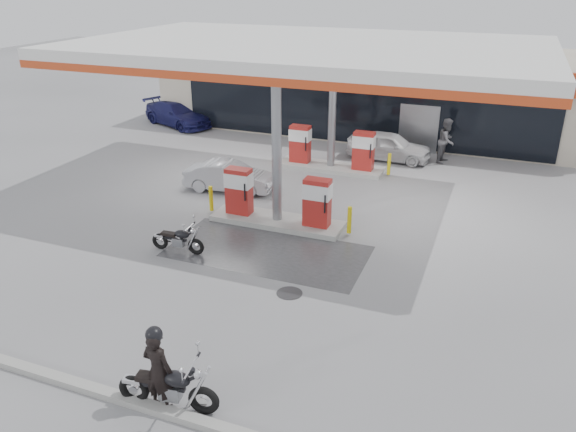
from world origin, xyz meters
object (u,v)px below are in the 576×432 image
parked_motorcycle (178,240)px  parked_car_left (178,114)px  pump_island_near (277,204)px  biker_main (158,370)px  main_motorcycle (170,388)px  sedan_white (389,146)px  attendant (447,141)px  hatchback_silver (229,176)px  pump_island_far (331,153)px

parked_motorcycle → parked_car_left: bearing=117.7°
pump_island_near → biker_main: size_ratio=2.94×
main_motorcycle → parked_car_left: parked_car_left is taller
parked_motorcycle → sedan_white: sedan_white is taller
sedan_white → attendant: (2.40, 0.60, 0.35)m
pump_island_near → hatchback_silver: bearing=142.9°
pump_island_near → parked_car_left: size_ratio=1.16×
pump_island_far → parked_car_left: size_ratio=1.16×
pump_island_near → attendant: 9.85m
parked_motorcycle → hatchback_silver: 5.28m
main_motorcycle → parked_motorcycle: bearing=111.3°
biker_main → hatchback_silver: (-4.09, 11.02, -0.31)m
sedan_white → hatchback_silver: bearing=142.4°
pump_island_far → main_motorcycle: 14.85m
parked_car_left → hatchback_silver: bearing=-115.0°
pump_island_near → biker_main: (1.18, -8.82, 0.16)m
main_motorcycle → hatchback_silver: (-4.28, 10.99, 0.09)m
parked_motorcycle → parked_car_left: 15.26m
pump_island_near → pump_island_far: same height
pump_island_far → main_motorcycle: (1.37, -14.79, -0.23)m
biker_main → attendant: size_ratio=0.89×
pump_island_near → sedan_white: size_ratio=1.38×
attendant → hatchback_silver: size_ratio=0.57×
sedan_white → attendant: bearing=-74.1°
biker_main → main_motorcycle: bearing=-166.9°
main_motorcycle → sedan_white: bearing=78.9°
parked_motorcycle → attendant: attendant is taller
parked_motorcycle → attendant: (6.41, 11.79, 0.59)m
main_motorcycle → attendant: 17.86m
biker_main → parked_motorcycle: size_ratio=1.01×
attendant → pump_island_far: bearing=135.2°
hatchback_silver → parked_motorcycle: bearing=-177.5°
pump_island_near → sedan_white: 8.45m
parked_motorcycle → hatchback_silver: (-0.91, 5.19, 0.17)m
biker_main → sedan_white: size_ratio=0.47×
pump_island_far → parked_car_left: pump_island_far is taller
main_motorcycle → pump_island_far: bearing=86.4°
pump_island_far → attendant: size_ratio=2.62×
pump_island_far → sedan_white: size_ratio=1.38×
pump_island_far → parked_car_left: 10.77m
sedan_white → parked_car_left: 12.16m
biker_main → attendant: (3.24, 17.62, 0.11)m
sedan_white → pump_island_near: bearing=168.0°
parked_motorcycle → pump_island_near: bearing=52.4°
pump_island_far → parked_motorcycle: (-1.99, -8.99, -0.32)m
biker_main → pump_island_far: bearing=-82.4°
biker_main → hatchback_silver: size_ratio=0.51×
parked_motorcycle → main_motorcycle: bearing=-63.8°
parked_car_left → parked_motorcycle: bearing=-125.6°
pump_island_near → biker_main: bearing=-82.4°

